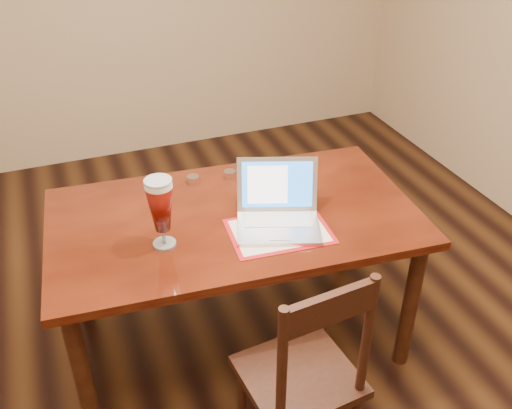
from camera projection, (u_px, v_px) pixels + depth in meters
name	position (u px, v px, depth m)	size (l,w,h in m)	color
ground	(237.00, 362.00, 2.88)	(5.00, 5.00, 0.00)	black
room_shell	(228.00, 3.00, 1.93)	(4.51, 5.01, 2.71)	tan
dining_table	(234.00, 230.00, 2.64)	(1.74, 1.07, 1.10)	#511A0A
dining_chair	(304.00, 377.00, 2.21)	(0.47, 0.45, 1.01)	#33150E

